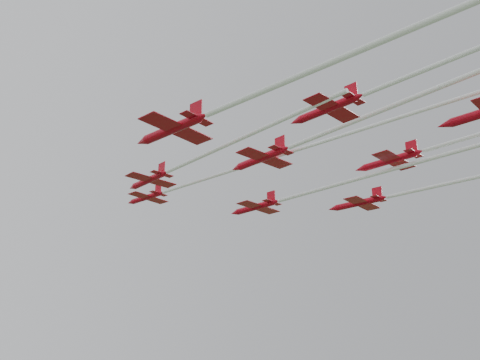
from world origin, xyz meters
TOP-DOWN VIEW (x-y plane):
  - jet_lead at (3.09, 9.23)m, footprint 17.45×63.67m
  - jet_row2_left at (-6.64, 3.93)m, footprint 8.49×43.05m
  - jet_row2_right at (16.08, 0.13)m, footprint 13.43×55.62m
  - jet_row3_left at (-12.30, -14.94)m, footprint 13.98×46.22m
  - jet_row3_mid at (5.25, -13.25)m, footprint 10.44×55.55m
  - jet_row3_right at (29.72, -13.16)m, footprint 16.50×56.65m
  - jet_row4_left at (-0.65, -28.86)m, footprint 9.99×41.97m
  - jet_row4_right at (20.10, -24.59)m, footprint 12.02×51.04m

SIDE VIEW (x-z plane):
  - jet_row3_left at x=-12.30m, z-range 58.13..61.04m
  - jet_row3_right at x=29.72m, z-range 58.44..61.07m
  - jet_row2_right at x=16.08m, z-range 58.53..61.19m
  - jet_row2_left at x=-6.64m, z-range 58.95..61.36m
  - jet_row4_left at x=-0.65m, z-range 59.02..61.40m
  - jet_row4_right at x=20.10m, z-range 59.90..62.47m
  - jet_row3_mid at x=5.25m, z-range 60.69..63.50m
  - jet_lead at x=3.09m, z-range 61.24..63.58m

